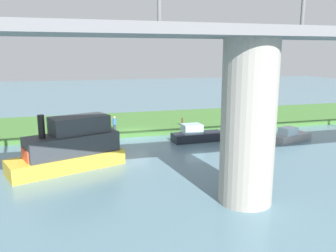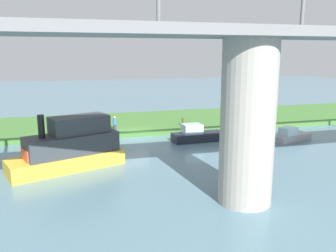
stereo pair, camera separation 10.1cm
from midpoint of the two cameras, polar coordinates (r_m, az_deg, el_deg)
The scene contains 10 objects.
ground_plane at distance 34.46m, azimuth -5.14°, elevation -1.80°, with size 160.00×160.00×0.00m, color slate.
grassy_bank at distance 40.19m, azimuth -6.72°, elevation 0.48°, with size 80.00×12.00×0.50m, color #427533.
bridge_pylon at distance 18.89m, azimuth 13.06°, elevation 0.41°, with size 2.90×2.90×8.84m, color #9E998E.
bridge_span at distance 18.60m, azimuth 13.75°, elevation 15.44°, with size 60.73×4.30×3.25m.
person_on_bank at distance 35.45m, azimuth -8.65°, elevation 0.48°, with size 0.51×0.51×1.39m.
mooring_post at distance 37.29m, azimuth 2.49°, elevation 0.70°, with size 0.20×0.20×0.82m, color brown.
pontoon_yellow at distance 25.68m, azimuth -15.70°, elevation -3.44°, with size 8.38×5.20×4.06m.
riverboat_paddlewheel at distance 30.53m, azimuth -15.32°, elevation -2.87°, with size 4.80×1.98×1.56m.
motorboat_white at distance 34.60m, azimuth 19.56°, elevation -1.56°, with size 4.36×2.65×1.37m.
motorboat_red at distance 32.76m, azimuth 4.82°, elevation -1.45°, with size 5.01×1.97×1.64m.
Camera 2 is at (5.98, 32.98, 8.02)m, focal length 37.15 mm.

